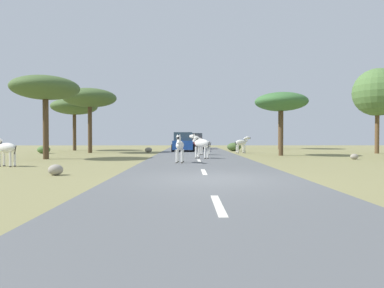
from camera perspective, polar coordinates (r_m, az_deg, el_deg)
name	(u,v)px	position (r m, az deg, el deg)	size (l,w,h in m)	color
ground_plane	(213,180)	(10.37, 3.66, -6.21)	(90.00, 90.00, 0.00)	olive
road	(207,180)	(10.36, 2.55, -6.08)	(6.00, 64.00, 0.05)	#56595B
lane_markings	(209,183)	(9.37, 2.88, -6.68)	(0.16, 56.00, 0.01)	silver
zebra_0	(180,146)	(16.78, -2.11, -0.29)	(0.47, 1.53, 1.44)	silver
zebra_1	(242,143)	(28.54, 8.46, 0.20)	(1.46, 0.81, 1.45)	silver
zebra_2	(204,144)	(24.30, 2.05, 0.05)	(1.27, 1.02, 1.37)	silver
zebra_3	(6,148)	(17.36, -29.21, -0.64)	(1.43, 0.72, 1.40)	silver
zebra_4	(201,144)	(20.22, 1.48, 0.08)	(1.36, 1.19, 1.51)	silver
car_0	(195,142)	(36.82, 0.48, 0.40)	(2.17, 4.41, 1.74)	red
car_1	(184,143)	(30.98, -1.45, 0.26)	(2.12, 4.39, 1.74)	#1E479E
tree_0	(377,92)	(31.64, 29.09, 7.70)	(3.89, 3.89, 6.98)	brown
tree_2	(45,89)	(22.39, -23.73, 8.65)	(4.02, 4.02, 5.04)	#4C3823
tree_3	(281,102)	(25.28, 14.97, 6.90)	(3.80, 3.80, 4.58)	#4C3823
tree_4	(74,107)	(35.86, -19.44, 5.98)	(4.56, 4.56, 5.22)	#4C3823
tree_5	(90,98)	(29.98, -17.04, 7.47)	(4.48, 4.48, 5.48)	#4C3823
tree_6	(280,104)	(39.69, 14.76, 6.57)	(4.71, 4.71, 5.98)	brown
bush_1	(44,150)	(30.01, -23.97, -0.90)	(1.04, 0.93, 0.62)	#4C7038
bush_2	(234,147)	(32.62, 7.19, -0.48)	(1.36, 1.22, 0.81)	#425B2D
rock_0	(56,170)	(12.65, -22.24, -4.10)	(0.51, 0.46, 0.38)	gray
rock_1	(148,150)	(29.59, -7.44, -1.01)	(0.63, 0.48, 0.44)	gray
rock_3	(354,157)	(22.34, 25.95, -1.95)	(0.48, 0.35, 0.34)	gray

